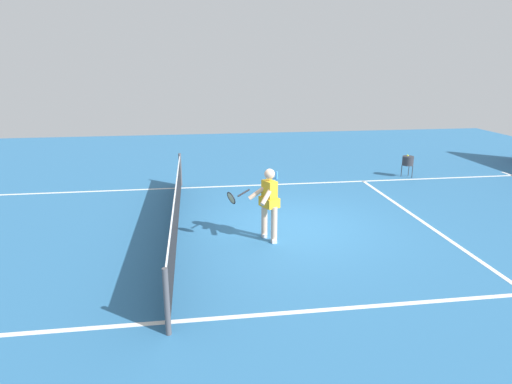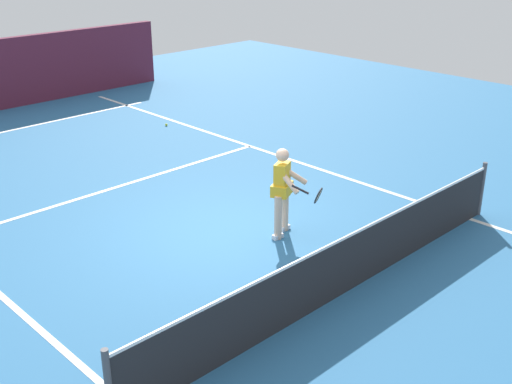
# 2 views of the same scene
# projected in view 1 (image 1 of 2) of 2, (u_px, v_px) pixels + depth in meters

# --- Properties ---
(ground_plane) EXTENTS (28.29, 28.29, 0.00)m
(ground_plane) POSITION_uv_depth(u_px,v_px,m) (291.00, 226.00, 10.17)
(ground_plane) COLOR teal
(service_line_marking) EXTENTS (7.22, 0.10, 0.01)m
(service_line_marking) POSITION_uv_depth(u_px,v_px,m) (419.00, 219.00, 10.60)
(service_line_marking) COLOR white
(service_line_marking) RESTS_ON ground
(sideline_left_marking) EXTENTS (0.10, 19.77, 0.01)m
(sideline_left_marking) POSITION_uv_depth(u_px,v_px,m) (342.00, 308.00, 6.74)
(sideline_left_marking) COLOR white
(sideline_left_marking) RESTS_ON ground
(sideline_right_marking) EXTENTS (0.10, 19.77, 0.01)m
(sideline_right_marking) POSITION_uv_depth(u_px,v_px,m) (266.00, 185.00, 13.60)
(sideline_right_marking) COLOR white
(sideline_right_marking) RESTS_ON ground
(court_net) EXTENTS (7.90, 0.08, 1.01)m
(court_net) POSITION_uv_depth(u_px,v_px,m) (176.00, 212.00, 9.69)
(court_net) COLOR #4C4C51
(court_net) RESTS_ON ground
(tennis_player) EXTENTS (0.67, 1.12, 1.55)m
(tennis_player) POSITION_uv_depth(u_px,v_px,m) (268.00, 202.00, 9.15)
(tennis_player) COLOR beige
(tennis_player) RESTS_ON ground
(ball_hopper) EXTENTS (0.36, 0.36, 0.74)m
(ball_hopper) POSITION_uv_depth(u_px,v_px,m) (408.00, 161.00, 14.40)
(ball_hopper) COLOR #333338
(ball_hopper) RESTS_ON ground
(water_bottle) EXTENTS (0.07, 0.07, 0.24)m
(water_bottle) POSITION_uv_depth(u_px,v_px,m) (277.00, 175.00, 14.29)
(water_bottle) COLOR #4C9EE5
(water_bottle) RESTS_ON ground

